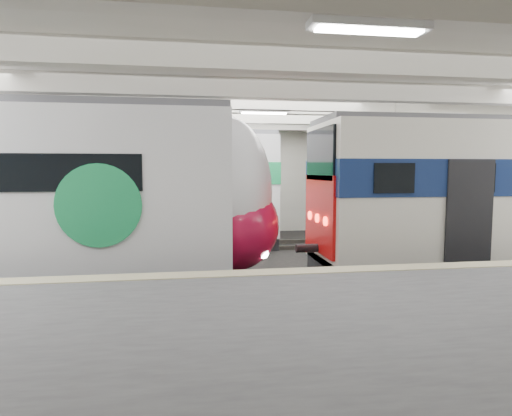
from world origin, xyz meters
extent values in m
cube|color=black|center=(0.00, 0.00, -0.05)|extent=(36.00, 24.00, 0.10)
cube|color=silver|center=(0.00, 0.00, 5.55)|extent=(36.00, 24.00, 0.20)
cube|color=beige|center=(0.00, 10.00, 2.75)|extent=(30.00, 0.10, 5.50)
cube|color=#4D4D50|center=(0.00, -6.50, 0.55)|extent=(30.00, 7.00, 1.10)
cube|color=#CABB8F|center=(0.00, -3.25, 1.11)|extent=(30.00, 0.50, 0.02)
cube|color=beige|center=(-3.00, 3.00, 2.75)|extent=(0.50, 0.50, 5.50)
cube|color=beige|center=(5.00, 3.00, 2.75)|extent=(0.50, 0.50, 5.50)
cube|color=beige|center=(0.00, 0.00, 5.25)|extent=(30.00, 18.00, 0.50)
cube|color=#59544C|center=(0.00, 0.00, 0.08)|extent=(30.00, 1.52, 0.16)
cube|color=#59544C|center=(0.00, 5.50, 0.08)|extent=(30.00, 1.52, 0.16)
cylinder|color=black|center=(0.00, 0.00, 4.70)|extent=(30.00, 0.03, 0.03)
cylinder|color=black|center=(0.00, 5.50, 4.70)|extent=(30.00, 0.03, 0.03)
cube|color=white|center=(0.00, -2.00, 4.92)|extent=(26.00, 8.40, 0.12)
ellipsoid|color=white|center=(-1.35, 0.00, 2.53)|extent=(2.39, 2.96, 3.97)
ellipsoid|color=#A90E31|center=(-1.23, 0.00, 1.64)|extent=(2.54, 3.02, 2.43)
cylinder|color=#1C9D55|center=(-4.32, -1.54, 2.33)|extent=(1.87, 0.06, 1.87)
cube|color=#BE0C0C|center=(1.21, 0.00, 1.90)|extent=(0.08, 2.55, 2.14)
cube|color=black|center=(1.21, 0.00, 3.54)|extent=(0.08, 2.40, 1.40)
cube|color=white|center=(-6.32, 5.50, 2.48)|extent=(14.70, 3.67, 3.95)
cube|color=#1C9D55|center=(-6.32, 5.50, 3.00)|extent=(14.74, 3.73, 0.83)
cube|color=#4C4C51|center=(-6.32, 5.50, 4.56)|extent=(14.67, 3.15, 0.16)
cube|color=black|center=(-6.32, 5.50, 0.30)|extent=(14.68, 3.36, 0.60)
camera|label=1|loc=(-2.28, -11.37, 3.10)|focal=30.00mm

